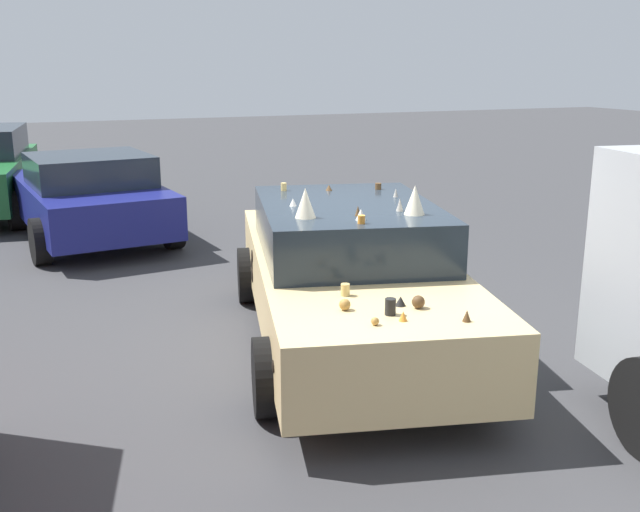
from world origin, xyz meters
TOP-DOWN VIEW (x-y plane):
  - ground_plane at (0.00, 0.00)m, footprint 60.00×60.00m
  - art_car_decorated at (0.02, -0.01)m, footprint 4.85×2.80m
  - parked_sedan_far_left at (5.44, 1.88)m, footprint 4.11×2.41m

SIDE VIEW (x-z plane):
  - ground_plane at x=0.00m, z-range 0.00..0.00m
  - parked_sedan_far_left at x=5.44m, z-range 0.01..1.34m
  - art_car_decorated at x=0.02m, z-range -0.11..1.51m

